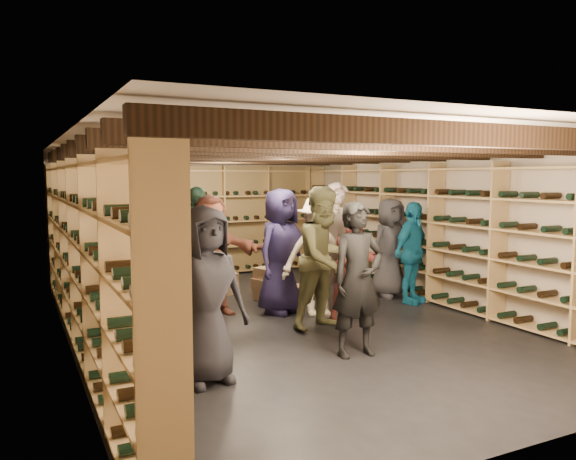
% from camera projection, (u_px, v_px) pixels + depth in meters
% --- Properties ---
extents(ground, '(8.00, 8.00, 0.00)m').
position_uv_depth(ground, '(286.00, 320.00, 7.63)').
color(ground, black).
rests_on(ground, ground).
extents(walls, '(5.52, 8.02, 2.40)m').
position_uv_depth(walls, '(286.00, 232.00, 7.51)').
color(walls, tan).
rests_on(walls, ground).
extents(ceiling, '(5.50, 8.00, 0.01)m').
position_uv_depth(ceiling, '(286.00, 142.00, 7.40)').
color(ceiling, beige).
rests_on(ceiling, walls).
extents(ceiling_joists, '(5.40, 7.12, 0.18)m').
position_uv_depth(ceiling_joists, '(286.00, 153.00, 7.41)').
color(ceiling_joists, black).
rests_on(ceiling_joists, ground).
extents(wine_rack_left, '(0.32, 7.50, 2.15)m').
position_uv_depth(wine_rack_left, '(83.00, 253.00, 6.39)').
color(wine_rack_left, tan).
rests_on(wine_rack_left, ground).
extents(wine_rack_right, '(0.32, 7.50, 2.15)m').
position_uv_depth(wine_rack_right, '(435.00, 233.00, 8.66)').
color(wine_rack_right, tan).
rests_on(wine_rack_right, ground).
extents(wine_rack_back, '(4.70, 0.30, 2.15)m').
position_uv_depth(wine_rack_back, '(200.00, 221.00, 10.94)').
color(wine_rack_back, tan).
rests_on(wine_rack_back, ground).
extents(crate_stack_left, '(0.57, 0.46, 0.51)m').
position_uv_depth(crate_stack_left, '(270.00, 283.00, 8.92)').
color(crate_stack_left, '#A68358').
rests_on(crate_stack_left, ground).
extents(crate_stack_right, '(0.58, 0.48, 0.34)m').
position_uv_depth(crate_stack_right, '(221.00, 284.00, 9.27)').
color(crate_stack_right, '#A68358').
rests_on(crate_stack_right, ground).
extents(crate_loose, '(0.52, 0.36, 0.17)m').
position_uv_depth(crate_loose, '(302.00, 290.00, 9.19)').
color(crate_loose, '#A68358').
rests_on(crate_loose, ground).
extents(person_0, '(0.90, 0.66, 1.68)m').
position_uv_depth(person_0, '(205.00, 295.00, 5.25)').
color(person_0, black).
rests_on(person_0, ground).
extents(person_1, '(0.63, 0.43, 1.68)m').
position_uv_depth(person_1, '(358.00, 279.00, 6.05)').
color(person_1, black).
rests_on(person_1, ground).
extents(person_2, '(1.01, 0.86, 1.82)m').
position_uv_depth(person_2, '(325.00, 258.00, 7.15)').
color(person_2, brown).
rests_on(person_2, ground).
extents(person_3, '(1.18, 0.82, 1.68)m').
position_uv_depth(person_3, '(319.00, 256.00, 7.84)').
color(person_3, beige).
rests_on(person_3, ground).
extents(person_4, '(0.99, 0.71, 1.56)m').
position_uv_depth(person_4, '(412.00, 253.00, 8.57)').
color(person_4, '#136286').
rests_on(person_4, ground).
extents(person_5, '(1.63, 0.71, 1.70)m').
position_uv_depth(person_5, '(211.00, 255.00, 7.85)').
color(person_5, brown).
rests_on(person_5, ground).
extents(person_6, '(1.03, 0.88, 1.78)m').
position_uv_depth(person_6, '(281.00, 251.00, 7.96)').
color(person_6, '#1F1A43').
rests_on(person_6, ground).
extents(person_7, '(0.80, 0.67, 1.86)m').
position_uv_depth(person_7, '(338.00, 245.00, 8.28)').
color(person_7, gray).
rests_on(person_7, ground).
extents(person_8, '(0.83, 0.68, 1.57)m').
position_uv_depth(person_8, '(356.00, 263.00, 7.50)').
color(person_8, '#4D1E19').
rests_on(person_8, ground).
extents(person_9, '(1.13, 0.66, 1.74)m').
position_uv_depth(person_9, '(145.00, 260.00, 7.22)').
color(person_9, beige).
rests_on(person_9, ground).
extents(person_10, '(1.11, 0.60, 1.80)m').
position_uv_depth(person_10, '(196.00, 247.00, 8.33)').
color(person_10, '#2A4E3B').
rests_on(person_10, ground).
extents(person_12, '(0.85, 0.62, 1.59)m').
position_uv_depth(person_12, '(390.00, 248.00, 9.06)').
color(person_12, '#37363B').
rests_on(person_12, ground).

